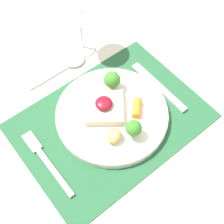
# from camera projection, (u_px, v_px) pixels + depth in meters

# --- Properties ---
(ground_plane) EXTENTS (8.00, 8.00, 0.00)m
(ground_plane) POSITION_uv_depth(u_px,v_px,m) (111.00, 206.00, 1.39)
(ground_plane) COLOR brown
(dining_table) EXTENTS (1.53, 1.12, 0.76)m
(dining_table) POSITION_uv_depth(u_px,v_px,m) (111.00, 136.00, 0.81)
(dining_table) COLOR beige
(dining_table) RESTS_ON ground_plane
(placemat) EXTENTS (0.43, 0.31, 0.00)m
(placemat) POSITION_uv_depth(u_px,v_px,m) (111.00, 121.00, 0.74)
(placemat) COLOR #235633
(placemat) RESTS_ON dining_table
(dinner_plate) EXTENTS (0.27, 0.27, 0.07)m
(dinner_plate) POSITION_uv_depth(u_px,v_px,m) (112.00, 113.00, 0.73)
(dinner_plate) COLOR silver
(dinner_plate) RESTS_ON placemat
(fork) EXTENTS (0.02, 0.18, 0.01)m
(fork) POSITION_uv_depth(u_px,v_px,m) (44.00, 159.00, 0.68)
(fork) COLOR silver
(fork) RESTS_ON placemat
(knife) EXTENTS (0.02, 0.18, 0.01)m
(knife) POSITION_uv_depth(u_px,v_px,m) (162.00, 90.00, 0.78)
(knife) COLOR silver
(knife) RESTS_ON placemat
(spoon) EXTENTS (0.17, 0.04, 0.02)m
(spoon) POSITION_uv_depth(u_px,v_px,m) (70.00, 64.00, 0.82)
(spoon) COLOR silver
(spoon) RESTS_ON dining_table
(wine_glass_near) EXTENTS (0.09, 0.09, 0.17)m
(wine_glass_near) POSITION_uv_depth(u_px,v_px,m) (79.00, 15.00, 0.76)
(wine_glass_near) COLOR white
(wine_glass_near) RESTS_ON dining_table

